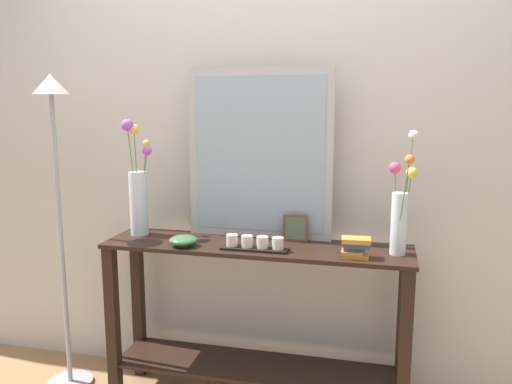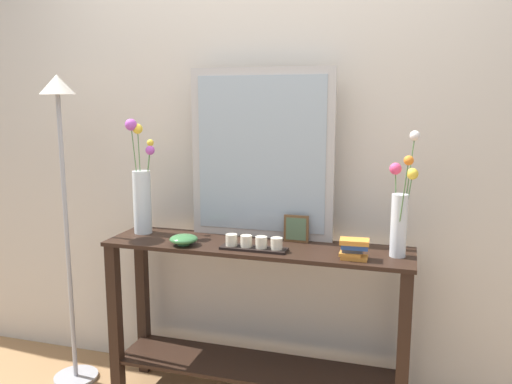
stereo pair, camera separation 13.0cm
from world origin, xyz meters
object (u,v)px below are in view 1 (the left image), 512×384
object	(u,v)px
console_table	(256,310)
mirror_leaning	(260,154)
book_stack	(355,247)
vase_right	(400,209)
picture_frame_small	(295,228)
tall_vase_left	(138,193)
floor_lamp	(57,181)
candle_tray	(255,244)
decorative_bowl	(183,240)

from	to	relation	value
console_table	mirror_leaning	size ratio (longest dim) A/B	1.76
book_stack	vase_right	bearing A→B (deg)	28.79
picture_frame_small	tall_vase_left	bearing A→B (deg)	-176.23
picture_frame_small	floor_lamp	bearing A→B (deg)	-172.59
tall_vase_left	book_stack	distance (m)	1.15
console_table	mirror_leaning	world-z (taller)	mirror_leaning
picture_frame_small	floor_lamp	size ratio (longest dim) A/B	0.08
candle_tray	floor_lamp	bearing A→B (deg)	178.25
tall_vase_left	candle_tray	bearing A→B (deg)	-11.77
candle_tray	book_stack	xyz separation A→B (m)	(0.47, -0.01, 0.02)
vase_right	picture_frame_small	distance (m)	0.52
tall_vase_left	decorative_bowl	bearing A→B (deg)	-27.01
vase_right	floor_lamp	distance (m)	1.72
console_table	book_stack	distance (m)	0.62
console_table	picture_frame_small	size ratio (longest dim) A/B	11.06
vase_right	picture_frame_small	xyz separation A→B (m)	(-0.49, 0.09, -0.14)
console_table	picture_frame_small	xyz separation A→B (m)	(0.18, 0.10, 0.41)
tall_vase_left	decorative_bowl	size ratio (longest dim) A/B	4.38
candle_tray	floor_lamp	world-z (taller)	floor_lamp
candle_tray	floor_lamp	distance (m)	1.09
candle_tray	picture_frame_small	xyz separation A→B (m)	(0.16, 0.19, 0.04)
console_table	decorative_bowl	bearing A→B (deg)	-162.50
picture_frame_small	decorative_bowl	size ratio (longest dim) A/B	0.99
picture_frame_small	floor_lamp	world-z (taller)	floor_lamp
tall_vase_left	book_stack	world-z (taller)	tall_vase_left
candle_tray	vase_right	bearing A→B (deg)	8.32
vase_right	floor_lamp	size ratio (longest dim) A/B	0.34
console_table	vase_right	size ratio (longest dim) A/B	2.68
mirror_leaning	tall_vase_left	bearing A→B (deg)	-170.86
console_table	tall_vase_left	world-z (taller)	tall_vase_left
console_table	vase_right	world-z (taller)	vase_right
candle_tray	tall_vase_left	bearing A→B (deg)	168.23
mirror_leaning	console_table	bearing A→B (deg)	-83.10
mirror_leaning	vase_right	distance (m)	0.74
vase_right	mirror_leaning	bearing A→B (deg)	168.44
tall_vase_left	decorative_bowl	xyz separation A→B (m)	(0.31, -0.16, -0.19)
picture_frame_small	vase_right	bearing A→B (deg)	-10.84
vase_right	floor_lamp	bearing A→B (deg)	-177.87
picture_frame_small	candle_tray	bearing A→B (deg)	-130.36
console_table	floor_lamp	bearing A→B (deg)	-177.02
mirror_leaning	tall_vase_left	size ratio (longest dim) A/B	1.42
decorative_bowl	book_stack	xyz separation A→B (m)	(0.82, 0.01, 0.02)
mirror_leaning	book_stack	size ratio (longest dim) A/B	6.44
candle_tray	book_stack	bearing A→B (deg)	-1.12
candle_tray	decorative_bowl	bearing A→B (deg)	-176.84
console_table	tall_vase_left	size ratio (longest dim) A/B	2.50
book_stack	floor_lamp	bearing A→B (deg)	178.45
decorative_bowl	floor_lamp	xyz separation A→B (m)	(-0.71, 0.05, 0.25)
mirror_leaning	floor_lamp	size ratio (longest dim) A/B	0.51
console_table	floor_lamp	distance (m)	1.22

